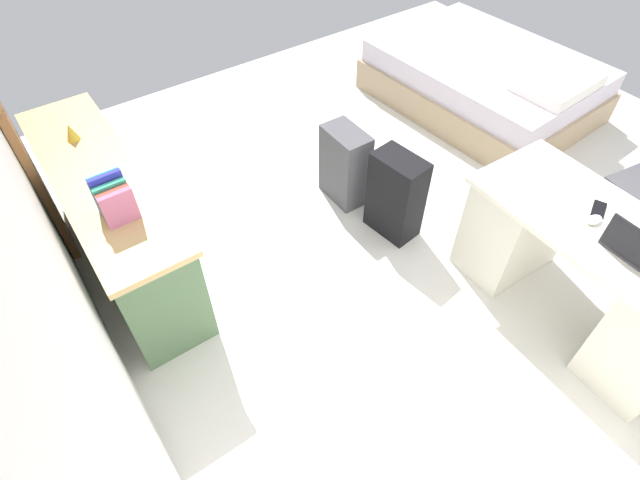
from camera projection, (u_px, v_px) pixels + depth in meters
name	position (u px, v px, depth m)	size (l,w,h in m)	color
ground_plane	(426.00, 219.00, 3.73)	(5.63, 5.63, 0.00)	silver
wall_back	(16.00, 213.00, 1.81)	(4.19, 0.10, 2.74)	white
desk	(582.00, 271.00, 2.89)	(1.46, 0.71, 0.74)	silver
credenza	(115.00, 220.00, 3.18)	(1.80, 0.48, 0.77)	#4C6B47
bed	(484.00, 81.00, 4.59)	(1.98, 1.51, 0.58)	tan
suitcase_black	(396.00, 196.00, 3.43)	(0.36, 0.22, 0.63)	black
suitcase_spare_grey	(345.00, 165.00, 3.69)	(0.36, 0.22, 0.59)	#4C4C51
laptop	(637.00, 249.00, 2.47)	(0.32, 0.23, 0.21)	#333338
computer_mouse	(595.00, 220.00, 2.66)	(0.06, 0.10, 0.03)	white
cell_phone_by_mouse	(599.00, 209.00, 2.73)	(0.07, 0.14, 0.01)	black
book_row	(114.00, 199.00, 2.59)	(0.19, 0.17, 0.24)	#BC648A
figurine_small	(71.00, 132.00, 3.07)	(0.08, 0.08, 0.11)	gold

